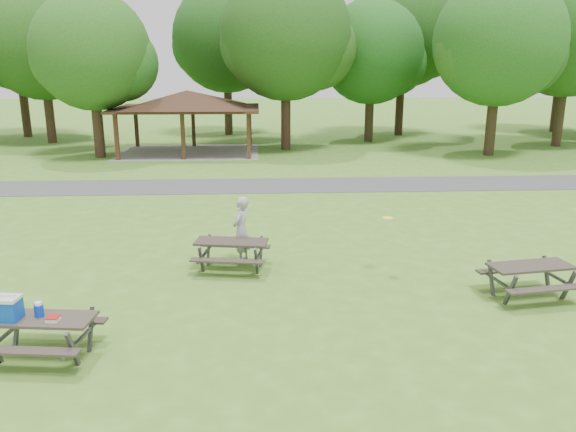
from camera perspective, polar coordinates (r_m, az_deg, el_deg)
The scene contains 18 objects.
ground at distance 11.91m, azimuth -3.84°, elevation -11.22°, with size 160.00×160.00×0.00m, color #457621.
asphalt_path at distance 25.23m, azimuth -3.50°, elevation 3.10°, with size 120.00×3.20×0.02m, color #404042.
pavilion at distance 35.00m, azimuth -10.20°, elevation 11.33°, with size 8.60×7.01×3.76m.
tree_row_c at distance 42.15m, azimuth -23.59°, elevation 15.70°, with size 8.19×7.80×10.67m.
tree_row_d at distance 34.43m, azimuth -19.16°, elevation 15.21°, with size 6.93×6.60×9.27m.
tree_row_e at distance 35.78m, azimuth -0.07°, elevation 17.60°, with size 8.40×8.00×11.02m.
tree_row_f at distance 39.98m, azimuth 8.59°, elevation 15.84°, with size 7.35×7.00×9.55m.
tree_row_g at distance 35.54m, azimuth 20.73°, elevation 15.95°, with size 7.77×7.40×10.25m.
tree_row_h at distance 41.34m, azimuth 26.79°, elevation 16.07°, with size 8.61×8.20×11.37m.
tree_deep_a at distance 46.50m, azimuth -25.76°, elevation 16.05°, with size 8.40×8.00×11.38m.
tree_deep_b at distance 43.78m, azimuth -6.13°, elevation 17.22°, with size 8.40×8.00×11.13m.
tree_deep_c at distance 44.12m, azimuth 11.77°, elevation 17.71°, with size 8.82×8.40×11.90m.
tree_deep_d at distance 50.27m, azimuth 26.33°, elevation 15.69°, with size 8.40×8.00×11.27m.
picnic_table_near at distance 11.47m, azimuth -24.67°, elevation -9.59°, with size 2.06×1.73×1.32m.
picnic_table_middle at distance 14.90m, azimuth -5.76°, elevation -3.22°, with size 2.10×1.79×0.82m.
picnic_table_far at distance 14.23m, azimuth 23.39°, elevation -5.31°, with size 2.11×1.79×0.83m.
frisbee_in_flight at distance 14.56m, azimuth 10.08°, elevation -0.21°, with size 0.34×0.34×0.02m.
frisbee_thrower at distance 15.33m, azimuth -4.77°, elevation -1.41°, with size 0.67×0.44×1.85m, color #9D9D9F.
Camera 1 is at (0.20, -10.67, 5.30)m, focal length 35.00 mm.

